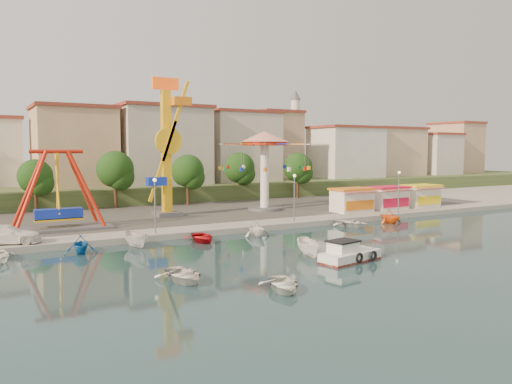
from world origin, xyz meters
TOP-DOWN VIEW (x-y plane):
  - ground at (0.00, 0.00)m, footprint 200.00×200.00m
  - quay_deck at (0.00, 62.00)m, footprint 200.00×100.00m
  - asphalt_pad at (0.00, 30.00)m, footprint 90.00×28.00m
  - hill_terrace at (0.00, 67.00)m, footprint 200.00×60.00m
  - pirate_ship_ride at (-15.67, 20.02)m, footprint 10.00×5.00m
  - kamikaze_tower at (-2.46, 24.43)m, footprint 4.34×3.10m
  - wave_swinger at (10.41, 23.52)m, footprint 11.60×11.60m
  - booth_left at (19.31, 16.49)m, footprint 5.40×3.78m
  - booth_mid at (25.60, 16.49)m, footprint 5.40×3.78m
  - booth_right at (31.84, 16.49)m, footprint 5.40×3.78m
  - lamp_post_1 at (-8.00, 13.00)m, footprint 0.14×0.14m
  - lamp_post_2 at (8.00, 13.00)m, footprint 0.14×0.14m
  - lamp_post_3 at (24.00, 13.00)m, footprint 0.14×0.14m
  - tree_1 at (-16.00, 36.24)m, footprint 4.35×4.35m
  - tree_2 at (-6.00, 35.81)m, footprint 5.02×5.02m
  - tree_3 at (4.00, 34.36)m, footprint 4.68×4.68m
  - tree_4 at (14.00, 37.35)m, footprint 4.86×4.86m
  - tree_5 at (24.00, 35.54)m, footprint 4.83×4.83m
  - building_2 at (-8.19, 51.96)m, footprint 11.95×9.28m
  - building_3 at (5.60, 48.80)m, footprint 12.59×10.50m
  - building_4 at (19.07, 52.20)m, footprint 10.75×9.23m
  - building_5 at (32.37, 50.33)m, footprint 12.77×10.96m
  - building_6 at (44.15, 48.77)m, footprint 8.23×8.98m
  - building_7 at (56.03, 53.70)m, footprint 11.59×10.93m
  - building_8 at (69.93, 47.19)m, footprint 12.84×9.28m
  - building_9 at (83.46, 49.95)m, footprint 12.95×9.17m
  - minaret at (36.00, 54.00)m, footprint 2.80×2.80m
  - cabin_motorboat at (1.79, -3.56)m, footprint 5.46×2.86m
  - rowboat_a at (-11.38, -2.67)m, footprint 3.18×4.29m
  - rowboat_b at (-6.89, -7.69)m, footprint 3.66×4.31m
  - skiff at (0.07, -0.89)m, footprint 2.57×4.23m
  - van at (-20.72, 14.00)m, footprint 5.95×3.74m
  - moored_boat_1 at (-15.47, 9.80)m, footprint 3.09×3.43m
  - moored_boat_2 at (-10.80, 9.80)m, footprint 1.93×3.94m
  - moored_boat_3 at (-4.60, 9.80)m, footprint 3.35×4.32m
  - moored_boat_4 at (1.31, 9.80)m, footprint 2.71×3.13m
  - moored_boat_6 at (13.55, 9.80)m, footprint 3.88×4.79m
  - moored_boat_7 at (19.36, 9.80)m, footprint 2.88×3.31m

SIDE VIEW (x-z plane):
  - ground at x=0.00m, z-range 0.00..0.00m
  - quay_deck at x=0.00m, z-range 0.00..0.60m
  - rowboat_b at x=-6.89m, z-range 0.00..0.76m
  - moored_boat_3 at x=-4.60m, z-range 0.00..0.82m
  - rowboat_a at x=-11.38m, z-range 0.00..0.86m
  - moored_boat_6 at x=13.55m, z-range 0.00..0.88m
  - cabin_motorboat at x=1.79m, z-range -0.43..1.40m
  - asphalt_pad at x=0.00m, z-range 0.60..0.61m
  - moored_boat_2 at x=-10.80m, z-range 0.00..1.46m
  - skiff at x=0.07m, z-range 0.00..1.53m
  - moored_boat_1 at x=-15.47m, z-range 0.00..1.59m
  - moored_boat_4 at x=1.31m, z-range 0.00..1.63m
  - moored_boat_7 at x=19.36m, z-range 0.00..1.70m
  - van at x=-20.72m, z-range 0.60..2.21m
  - hill_terrace at x=0.00m, z-range 0.00..3.00m
  - booth_left at x=19.31m, z-range 0.62..3.70m
  - booth_mid at x=25.60m, z-range 0.62..3.70m
  - booth_right at x=31.84m, z-range 0.62..3.70m
  - lamp_post_1 at x=-8.00m, z-range 0.60..5.60m
  - lamp_post_2 at x=8.00m, z-range 0.60..5.60m
  - lamp_post_3 at x=24.00m, z-range 0.60..5.60m
  - pirate_ship_ride at x=-15.67m, z-range 0.39..8.39m
  - tree_1 at x=-16.00m, z-range 1.80..8.60m
  - tree_3 at x=4.00m, z-range 1.90..9.21m
  - tree_5 at x=24.00m, z-range 1.94..9.48m
  - tree_4 at x=14.00m, z-range 1.95..9.55m
  - tree_2 at x=-6.00m, z-range 1.99..9.84m
  - building_7 at x=56.03m, z-range 3.00..11.76m
  - building_3 at x=5.60m, z-range 3.00..12.20m
  - building_9 at x=83.46m, z-range 3.00..12.21m
  - building_4 at x=19.07m, z-range 3.00..12.24m
  - wave_swinger at x=10.41m, z-range 3.00..13.40m
  - kamikaze_tower at x=-2.46m, z-range 0.33..16.83m
  - building_5 at x=32.37m, z-range 3.00..14.21m
  - building_2 at x=-8.19m, z-range 3.00..14.23m
  - building_6 at x=44.15m, z-range 3.00..15.36m
  - building_8 at x=69.93m, z-range 3.00..15.58m
  - minaret at x=36.00m, z-range 3.55..21.55m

